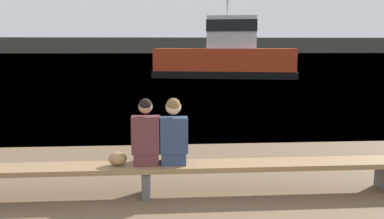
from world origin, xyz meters
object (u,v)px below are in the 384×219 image
Objects in this scene: bench_main at (146,170)px; tugboat_red at (226,58)px; person_right at (173,135)px; person_left at (146,136)px; shopping_bag at (118,159)px.

tugboat_red reaches higher than bench_main.
person_right is at bearing -178.31° from tugboat_red.
person_left is (0.01, 0.01, 0.50)m from bench_main.
person_left is at bearing 38.59° from bench_main.
bench_main is at bearing -179.27° from tugboat_red.
bench_main is at bearing 0.10° from shopping_bag.
tugboat_red reaches higher than shopping_bag.
person_left and person_right have the same top height.
person_right is 0.87m from shopping_bag.
person_left is at bearing -179.26° from tugboat_red.
tugboat_red is at bearing 79.18° from person_right.
person_left is 0.52m from shopping_bag.
person_right is 3.67× the size of shopping_bag.
bench_main is 0.50m from person_left.
bench_main is 0.44m from shopping_bag.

